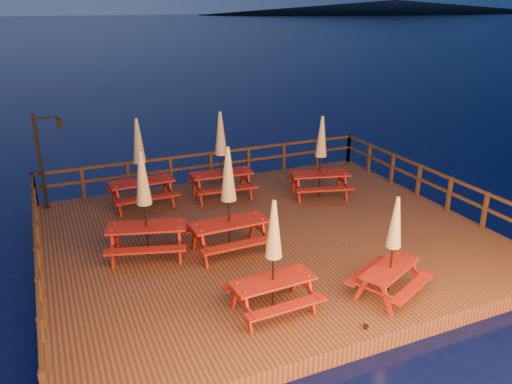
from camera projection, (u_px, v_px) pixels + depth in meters
ground at (267, 247)px, 14.08m from camera, size 500.00×500.00×0.00m
deck at (267, 241)px, 14.01m from camera, size 12.00×10.00×0.40m
deck_piles at (267, 257)px, 14.19m from camera, size 11.44×9.44×1.40m
railing at (243, 188)px, 15.18m from camera, size 11.80×9.75×1.10m
lamp_post at (44, 152)px, 15.18m from camera, size 0.85×0.18×3.00m
headland_right at (395, 6)px, 278.65m from camera, size 230.40×86.40×7.00m
picnic_table_0 at (393, 246)px, 10.65m from camera, size 2.05×1.91×2.34m
picnic_table_1 at (144, 203)px, 12.27m from camera, size 2.33×2.10×2.80m
picnic_table_2 at (321, 156)px, 16.18m from camera, size 2.23×1.99×2.71m
picnic_table_3 at (273, 256)px, 10.05m from camera, size 1.82×1.52×2.51m
picnic_table_4 at (221, 154)px, 16.09m from camera, size 2.10×1.76×2.87m
picnic_table_5 at (140, 162)px, 15.35m from camera, size 2.05×1.71×2.83m
picnic_table_6 at (229, 199)px, 12.47m from camera, size 2.02×1.68×2.83m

